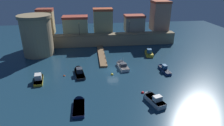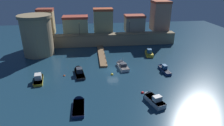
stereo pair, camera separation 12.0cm
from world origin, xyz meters
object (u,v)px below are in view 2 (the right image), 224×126
at_px(fortress_tower, 37,35).
at_px(mooring_buoy_0, 112,75).
at_px(quay_lamp_1, 129,25).
at_px(moored_boat_3, 39,78).
at_px(moored_boat_0, 79,104).
at_px(mooring_buoy_2, 142,93).
at_px(moored_boat_4, 149,53).
at_px(moored_boat_6, 122,65).
at_px(moored_boat_1, 153,99).
at_px(moored_boat_2, 79,71).
at_px(quay_lamp_0, 79,27).
at_px(moored_boat_5, 163,68).
at_px(mooring_buoy_1, 64,76).

xyz_separation_m(fortress_tower, mooring_buoy_0, (18.40, -15.01, -5.45)).
distance_m(fortress_tower, quay_lamp_1, 26.99).
relative_size(fortress_tower, moored_boat_3, 1.82).
bearing_deg(moored_boat_0, mooring_buoy_2, -78.74).
bearing_deg(moored_boat_4, moored_boat_6, 137.24).
bearing_deg(moored_boat_1, moored_boat_3, 45.90).
relative_size(moored_boat_0, moored_boat_2, 0.85).
distance_m(fortress_tower, quay_lamp_0, 12.57).
xyz_separation_m(quay_lamp_1, moored_boat_1, (-2.21, -31.96, -5.63)).
xyz_separation_m(moored_boat_1, moored_boat_2, (-12.87, 12.78, -0.14)).
bearing_deg(moored_boat_5, fortress_tower, 61.43).
height_order(quay_lamp_1, mooring_buoy_1, quay_lamp_1).
xyz_separation_m(quay_lamp_0, moored_boat_6, (10.23, -16.97, -5.62)).
relative_size(moored_boat_4, moored_boat_6, 0.80).
bearing_deg(mooring_buoy_1, mooring_buoy_2, -30.24).
relative_size(moored_boat_4, mooring_buoy_0, 8.02).
bearing_deg(moored_boat_6, mooring_buoy_0, 138.53).
bearing_deg(mooring_buoy_1, moored_boat_4, 25.88).
relative_size(moored_boat_6, mooring_buoy_0, 10.01).
relative_size(quay_lamp_0, moored_boat_2, 0.53).
relative_size(moored_boat_0, moored_boat_5, 0.98).
distance_m(moored_boat_2, mooring_buoy_1, 3.38).
height_order(moored_boat_1, moored_boat_6, moored_boat_6).
height_order(moored_boat_5, mooring_buoy_1, moored_boat_5).
relative_size(quay_lamp_1, moored_boat_5, 0.66).
relative_size(fortress_tower, mooring_buoy_1, 23.43).
bearing_deg(quay_lamp_1, mooring_buoy_0, -110.47).
bearing_deg(moored_boat_3, moored_boat_4, -75.91).
distance_m(quay_lamp_1, moored_boat_0, 35.31).
distance_m(moored_boat_0, moored_boat_4, 28.41).
bearing_deg(moored_boat_2, moored_boat_4, -72.99).
distance_m(fortress_tower, moored_boat_2, 17.95).
xyz_separation_m(quay_lamp_1, moored_boat_6, (-5.07, -16.97, -5.74)).
relative_size(fortress_tower, moored_boat_0, 1.84).
bearing_deg(quay_lamp_0, moored_boat_4, -27.50).
relative_size(moored_boat_2, moored_boat_4, 1.40).
bearing_deg(moored_boat_5, mooring_buoy_2, 137.58).
xyz_separation_m(fortress_tower, mooring_buoy_1, (8.10, -14.38, -5.45)).
height_order(quay_lamp_1, moored_boat_4, quay_lamp_1).
height_order(fortress_tower, quay_lamp_1, fortress_tower).
height_order(quay_lamp_0, moored_boat_4, quay_lamp_0).
distance_m(moored_boat_5, mooring_buoy_2, 11.69).
xyz_separation_m(moored_boat_5, mooring_buoy_1, (-22.25, -0.41, -0.44)).
xyz_separation_m(moored_boat_3, mooring_buoy_0, (15.36, 0.40, -0.46)).
height_order(fortress_tower, moored_boat_1, fortress_tower).
relative_size(quay_lamp_0, moored_boat_6, 0.60).
height_order(moored_boat_5, moored_boat_6, moored_boat_6).
distance_m(fortress_tower, moored_boat_1, 35.68).
bearing_deg(moored_boat_3, fortress_tower, 1.90).
bearing_deg(quay_lamp_1, moored_boat_2, -128.18).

